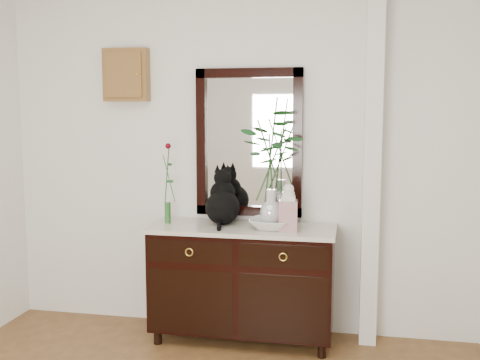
% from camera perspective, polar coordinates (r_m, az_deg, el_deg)
% --- Properties ---
extents(wall_back, '(3.60, 0.04, 2.70)m').
position_cam_1_polar(wall_back, '(4.24, -0.40, 2.61)').
color(wall_back, white).
rests_on(wall_back, ground).
extents(pilaster, '(0.12, 0.20, 2.70)m').
position_cam_1_polar(pilaster, '(4.08, 13.28, 2.25)').
color(pilaster, white).
rests_on(pilaster, ground).
extents(sideboard, '(1.33, 0.52, 0.82)m').
position_cam_1_polar(sideboard, '(4.14, 0.27, -9.85)').
color(sideboard, black).
rests_on(sideboard, ground).
extents(wall_mirror, '(0.80, 0.06, 1.10)m').
position_cam_1_polar(wall_mirror, '(4.20, 0.90, 3.80)').
color(wall_mirror, black).
rests_on(wall_mirror, wall_back).
extents(key_cabinet, '(0.35, 0.10, 0.40)m').
position_cam_1_polar(key_cabinet, '(4.45, -11.48, 10.41)').
color(key_cabinet, brown).
rests_on(key_cabinet, wall_back).
extents(cat, '(0.36, 0.41, 0.41)m').
position_cam_1_polar(cat, '(4.12, -1.78, -1.67)').
color(cat, black).
rests_on(cat, sideboard).
extents(lotus_bowl, '(0.33, 0.33, 0.07)m').
position_cam_1_polar(lotus_bowl, '(3.97, 3.12, -4.47)').
color(lotus_bowl, silver).
rests_on(lotus_bowl, sideboard).
extents(vase_branches, '(0.52, 0.52, 0.92)m').
position_cam_1_polar(vase_branches, '(3.90, 3.17, 1.89)').
color(vase_branches, silver).
rests_on(vase_branches, lotus_bowl).
extents(bud_vase_rose, '(0.08, 0.08, 0.60)m').
position_cam_1_polar(bud_vase_rose, '(4.16, -7.41, -0.27)').
color(bud_vase_rose, '#296329').
rests_on(bud_vase_rose, sideboard).
extents(ginger_jar, '(0.14, 0.14, 0.34)m').
position_cam_1_polar(ginger_jar, '(3.90, 4.92, -2.70)').
color(ginger_jar, silver).
rests_on(ginger_jar, sideboard).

